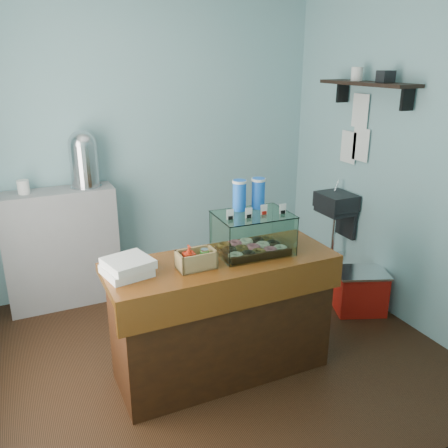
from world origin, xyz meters
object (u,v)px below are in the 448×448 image
counter (222,316)px  coffee_urn (83,158)px  display_case (252,229)px  red_cooler (360,291)px

counter → coffee_urn: (-0.63, 1.59, 0.91)m
display_case → coffee_urn: size_ratio=1.05×
display_case → red_cooler: 1.53m
counter → coffee_urn: coffee_urn is taller
coffee_urn → red_cooler: size_ratio=0.94×
display_case → coffee_urn: coffee_urn is taller
coffee_urn → counter: bearing=-68.5°
counter → coffee_urn: bearing=111.5°
coffee_urn → red_cooler: coffee_urn is taller
display_case → coffee_urn: (-0.89, 1.52, 0.31)m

